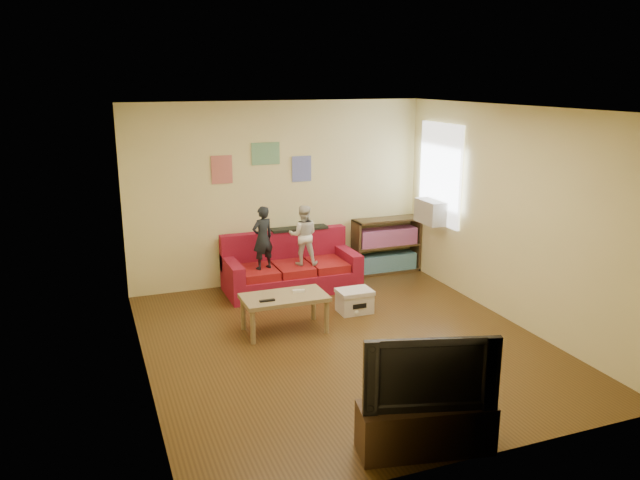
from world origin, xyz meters
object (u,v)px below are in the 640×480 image
object	(u,v)px
sofa	(290,270)
coffee_table	(284,301)
bookshelf	(386,248)
television	(428,369)
file_box	(355,301)
child_b	(303,235)
tv_stand	(425,427)
child_a	(263,238)

from	to	relation	value
sofa	coffee_table	bearing A→B (deg)	-110.75
bookshelf	television	world-z (taller)	television
bookshelf	file_box	xyz separation A→B (m)	(-1.19, -1.45, -0.23)
child_b	bookshelf	distance (m)	1.65
child_b	coffee_table	distance (m)	1.57
tv_stand	bookshelf	bearing A→B (deg)	78.19
sofa	television	xyz separation A→B (m)	(-0.24, -4.32, 0.45)
child_a	tv_stand	xyz separation A→B (m)	(0.21, -4.15, -0.64)
coffee_table	file_box	bearing A→B (deg)	14.84
child_a	bookshelf	size ratio (longest dim) A/B	0.82
child_a	child_b	size ratio (longest dim) A/B	1.03
tv_stand	television	size ratio (longest dim) A/B	1.02
file_box	coffee_table	bearing A→B (deg)	-165.16
child_b	television	xyz separation A→B (m)	(-0.39, -4.15, -0.10)
coffee_table	tv_stand	bearing A→B (deg)	-83.49
sofa	child_b	bearing A→B (deg)	-48.23
child_a	file_box	size ratio (longest dim) A/B	1.99
file_box	tv_stand	size ratio (longest dim) A/B	0.40
coffee_table	tv_stand	xyz separation A→B (m)	(0.32, -2.82, -0.18)
child_a	coffee_table	xyz separation A→B (m)	(-0.11, -1.33, -0.46)
sofa	child_a	xyz separation A→B (m)	(-0.45, -0.17, 0.57)
tv_stand	coffee_table	bearing A→B (deg)	107.66
bookshelf	child_b	bearing A→B (deg)	-165.40
file_box	sofa	bearing A→B (deg)	112.13
sofa	tv_stand	size ratio (longest dim) A/B	1.71
file_box	bookshelf	bearing A→B (deg)	50.55
coffee_table	bookshelf	world-z (taller)	bookshelf
file_box	television	xyz separation A→B (m)	(-0.74, -3.10, 0.58)
coffee_table	television	size ratio (longest dim) A/B	0.93
sofa	file_box	size ratio (longest dim) A/B	4.26
child_a	child_b	xyz separation A→B (m)	(0.60, -0.00, -0.01)
child_b	coffee_table	xyz separation A→B (m)	(-0.71, -1.33, -0.44)
sofa	coffee_table	distance (m)	1.60
coffee_table	tv_stand	distance (m)	2.85
child_a	tv_stand	distance (m)	4.20
sofa	child_b	world-z (taller)	child_b
coffee_table	file_box	world-z (taller)	coffee_table
coffee_table	file_box	xyz separation A→B (m)	(1.06, 0.28, -0.24)
child_a	bookshelf	world-z (taller)	child_a
child_b	tv_stand	bearing A→B (deg)	103.30
coffee_table	sofa	bearing A→B (deg)	69.25
sofa	tv_stand	world-z (taller)	sofa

